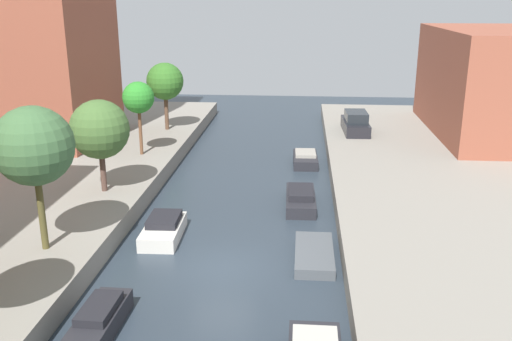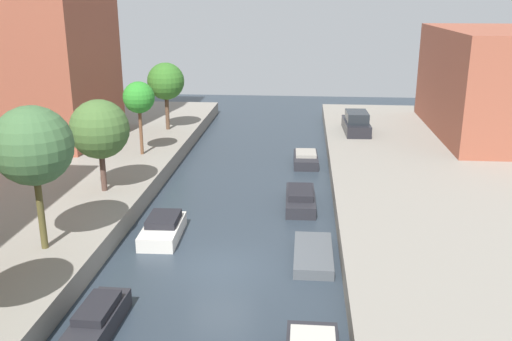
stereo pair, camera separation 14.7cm
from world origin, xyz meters
name	(u,v)px [view 1 (the left image)]	position (x,y,z in m)	size (l,w,h in m)	color
ground_plane	(222,268)	(0.00, 0.00, 0.00)	(84.00, 84.00, 0.00)	#28333D
low_block_right	(506,82)	(18.00, 21.34, 4.80)	(10.00, 15.30, 7.61)	brown
street_tree_2	(34,146)	(-7.14, -0.79, 5.31)	(3.13, 3.13, 5.90)	brown
street_tree_3	(100,130)	(-7.14, 6.30, 4.31)	(3.06, 3.06, 4.85)	#4F382F
street_tree_4	(138,98)	(-7.14, 13.43, 4.68)	(2.00, 2.00, 4.72)	brown
street_tree_5	(165,82)	(-7.14, 20.53, 4.67)	(2.78, 2.78, 5.09)	brown
parked_car	(355,123)	(7.21, 20.77, 1.67)	(1.91, 4.55, 1.62)	black
moored_boat_left_2	(99,321)	(-3.46, -5.00, 0.43)	(1.30, 3.68, 1.00)	#232328
moored_boat_left_3	(164,229)	(-3.16, 2.84, 0.43)	(1.74, 3.52, 1.01)	beige
moored_boat_right_3	(314,254)	(3.85, 1.12, 0.23)	(1.66, 3.83, 0.45)	#4C5156
moored_boat_right_4	(301,199)	(3.22, 7.50, 0.42)	(1.65, 4.14, 0.99)	#232328
moored_boat_right_5	(305,159)	(3.49, 15.38, 0.37)	(1.70, 3.44, 0.83)	#232328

